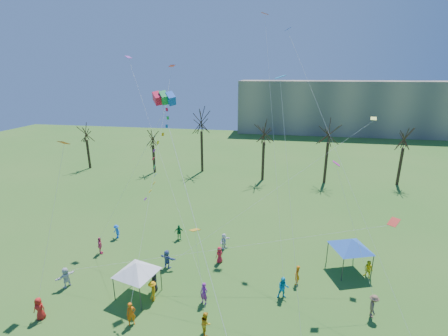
% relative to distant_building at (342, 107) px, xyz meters
% --- Properties ---
extents(distant_building, '(60.00, 14.00, 15.00)m').
position_rel_distant_building_xyz_m(distant_building, '(0.00, 0.00, 0.00)').
color(distant_building, gray).
rests_on(distant_building, ground).
extents(bare_tree_row, '(71.39, 8.87, 11.50)m').
position_rel_distant_building_xyz_m(bare_tree_row, '(-17.28, -46.12, -0.26)').
color(bare_tree_row, black).
rests_on(bare_tree_row, ground).
extents(big_box_kite, '(4.44, 5.60, 17.21)m').
position_rel_distant_building_xyz_m(big_box_kite, '(-26.45, -76.22, 3.82)').
color(big_box_kite, '#EE1039').
rests_on(big_box_kite, ground).
extents(canopy_tent_white, '(3.88, 3.88, 3.01)m').
position_rel_distant_building_xyz_m(canopy_tent_white, '(-28.44, -77.57, -4.95)').
color(canopy_tent_white, '#3F3F44').
rests_on(canopy_tent_white, ground).
extents(canopy_tent_blue, '(4.04, 4.04, 3.21)m').
position_rel_distant_building_xyz_m(canopy_tent_blue, '(-11.09, -71.04, -4.78)').
color(canopy_tent_blue, '#3F3F44').
rests_on(canopy_tent_blue, ground).
extents(festival_crowd, '(26.84, 14.08, 1.84)m').
position_rel_distant_building_xyz_m(festival_crowd, '(-23.71, -75.66, -6.64)').
color(festival_crowd, red).
rests_on(festival_crowd, ground).
extents(small_kites_aloft, '(25.17, 19.03, 33.63)m').
position_rel_distant_building_xyz_m(small_kites_aloft, '(-21.85, -71.39, 5.74)').
color(small_kites_aloft, '#FF3F0D').
rests_on(small_kites_aloft, ground).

